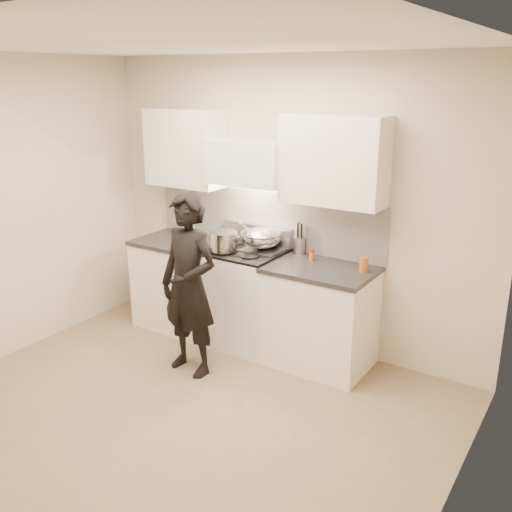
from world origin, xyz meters
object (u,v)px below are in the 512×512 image
Objects in this scene: wok at (261,238)px; person at (189,285)px; stove at (243,296)px; counter_right at (320,316)px; utensil_crock at (299,244)px.

person is (-0.21, -0.82, -0.26)m from wok.
stove is at bearing -147.62° from wok.
counter_right is (0.83, 0.00, -0.01)m from stove.
wok is 0.88m from person.
utensil_crock is (0.47, 0.25, 0.54)m from stove.
stove is at bearing -180.00° from counter_right.
stove is at bearing -152.56° from utensil_crock.
counter_right is at bearing -7.64° from wok.
counter_right is 0.70m from utensil_crock.
stove is 3.27× the size of utensil_crock.
wok reaches higher than utensil_crock.
wok is at bearing 172.36° from counter_right.
stove is 0.75m from utensil_crock.
person is at bearing -118.82° from utensil_crock.
utensil_crock is at bearing 66.10° from person.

